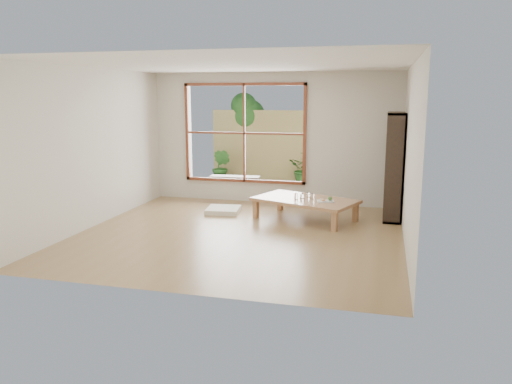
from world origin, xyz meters
TOP-DOWN VIEW (x-y plane):
  - ground at (0.00, 0.00)m, footprint 5.00×5.00m
  - low_table at (0.86, 1.15)m, footprint 1.96×1.53m
  - floor_cushion at (-0.71, 1.34)m, footprint 0.66×0.66m
  - bookshelf at (2.33, 1.61)m, footprint 0.30×0.84m
  - glass_tall at (0.71, 1.06)m, footprint 0.07×0.07m
  - glass_mid at (0.98, 1.16)m, footprint 0.07×0.07m
  - glass_short at (0.88, 1.32)m, footprint 0.06×0.06m
  - glass_small at (0.79, 1.16)m, footprint 0.07×0.07m
  - food_tray at (1.24, 0.99)m, footprint 0.31×0.25m
  - deck at (-0.60, 3.56)m, footprint 2.80×2.00m
  - garden_bench at (-1.06, 3.24)m, footprint 1.13×0.39m
  - bamboo_fence at (-0.60, 4.56)m, footprint 2.80×0.06m
  - shrub_right at (0.37, 4.34)m, footprint 0.79×0.70m
  - shrub_left at (-1.64, 4.04)m, footprint 0.58×0.53m
  - garden_tree at (-1.28, 4.86)m, footprint 1.04×0.85m

SIDE VIEW (x-z plane):
  - ground at x=0.00m, z-range 0.00..0.00m
  - deck at x=-0.60m, z-range -0.03..0.03m
  - floor_cushion at x=-0.71m, z-range 0.00..0.09m
  - garden_bench at x=-1.06m, z-range 0.14..0.49m
  - low_table at x=0.86m, z-range 0.14..0.52m
  - food_tray at x=1.24m, z-range 0.35..0.44m
  - glass_short at x=0.88m, z-range 0.38..0.46m
  - glass_small at x=0.79m, z-range 0.38..0.46m
  - glass_mid at x=0.98m, z-range 0.38..0.47m
  - glass_tall at x=0.71m, z-range 0.38..0.50m
  - shrub_right at x=0.37m, z-range 0.03..0.85m
  - shrub_left at x=-1.64m, z-range 0.03..0.88m
  - bamboo_fence at x=-0.60m, z-range 0.00..1.80m
  - bookshelf at x=2.33m, z-range 0.00..1.87m
  - garden_tree at x=-1.28m, z-range 0.52..2.74m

